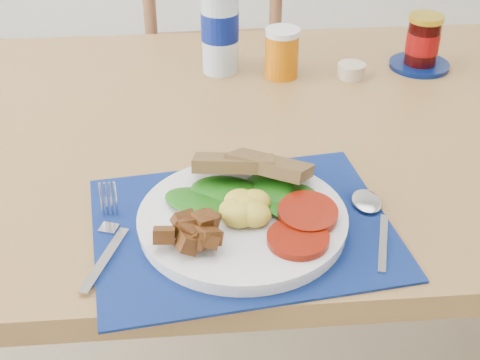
# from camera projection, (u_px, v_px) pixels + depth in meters

# --- Properties ---
(table) EXTENTS (1.40, 0.90, 0.75)m
(table) POSITION_uv_depth(u_px,v_px,m) (252.00, 165.00, 1.22)
(table) COLOR brown
(table) RESTS_ON ground
(chair_far) EXTENTS (0.40, 0.38, 1.03)m
(chair_far) POSITION_uv_depth(u_px,v_px,m) (212.00, 67.00, 1.91)
(chair_far) COLOR brown
(chair_far) RESTS_ON ground
(placemat) EXTENTS (0.45, 0.37, 0.00)m
(placemat) POSITION_uv_depth(u_px,v_px,m) (242.00, 227.00, 0.93)
(placemat) COLOR black
(placemat) RESTS_ON table
(breakfast_plate) EXTENTS (0.29, 0.29, 0.07)m
(breakfast_plate) POSITION_uv_depth(u_px,v_px,m) (239.00, 216.00, 0.91)
(breakfast_plate) COLOR silver
(breakfast_plate) RESTS_ON placemat
(fork) EXTENTS (0.06, 0.19, 0.00)m
(fork) POSITION_uv_depth(u_px,v_px,m) (108.00, 239.00, 0.90)
(fork) COLOR #B2B5BA
(fork) RESTS_ON placemat
(spoon) EXTENTS (0.05, 0.18, 0.01)m
(spoon) POSITION_uv_depth(u_px,v_px,m) (371.00, 214.00, 0.95)
(spoon) COLOR #B2B5BA
(spoon) RESTS_ON placemat
(water_bottle) EXTENTS (0.08, 0.08, 0.26)m
(water_bottle) POSITION_uv_depth(u_px,v_px,m) (220.00, 17.00, 1.31)
(water_bottle) COLOR #ADBFCC
(water_bottle) RESTS_ON table
(juice_glass) EXTENTS (0.07, 0.07, 0.09)m
(juice_glass) POSITION_uv_depth(u_px,v_px,m) (282.00, 54.00, 1.32)
(juice_glass) COLOR #BB5D05
(juice_glass) RESTS_ON table
(ramekin) EXTENTS (0.06, 0.06, 0.03)m
(ramekin) POSITION_uv_depth(u_px,v_px,m) (351.00, 71.00, 1.34)
(ramekin) COLOR tan
(ramekin) RESTS_ON table
(jam_on_saucer) EXTENTS (0.12, 0.12, 0.11)m
(jam_on_saucer) POSITION_uv_depth(u_px,v_px,m) (422.00, 45.00, 1.36)
(jam_on_saucer) COLOR #04144B
(jam_on_saucer) RESTS_ON table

